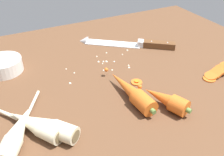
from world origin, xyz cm
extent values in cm
cube|color=brown|center=(0.00, 0.00, -2.00)|extent=(120.00, 90.00, 4.00)
cube|color=silver|center=(11.15, 19.72, 0.25)|extent=(18.66, 15.49, 0.50)
cone|color=silver|center=(2.18, 26.43, 0.25)|extent=(4.77, 4.97, 3.96)
cube|color=silver|center=(19.17, 13.74, 1.10)|extent=(3.36, 3.55, 2.20)
cube|color=brown|center=(24.38, 9.85, 1.10)|extent=(10.49, 8.82, 2.20)
sphere|color=silver|center=(22.13, 11.53, 2.20)|extent=(0.50, 0.50, 0.50)
sphere|color=silver|center=(26.62, 8.18, 2.20)|extent=(0.50, 0.50, 0.50)
cylinder|color=#D6601E|center=(1.70, -15.59, 2.10)|extent=(4.66, 6.46, 4.20)
cone|color=#D6601E|center=(1.12, -8.23, 2.10)|extent=(5.12, 15.03, 3.99)
sphere|color=#D6601E|center=(0.35, 1.78, 2.10)|extent=(1.20, 1.20, 1.20)
cylinder|color=#5B7F3D|center=(1.98, -19.25, 2.10)|extent=(1.27, 1.09, 1.20)
cylinder|color=#D6601E|center=(8.53, -20.28, 2.10)|extent=(5.39, 5.29, 4.20)
cone|color=#D6601E|center=(6.75, -15.79, 2.10)|extent=(7.28, 10.45, 3.99)
sphere|color=#D6601E|center=(4.32, -9.69, 2.10)|extent=(1.20, 1.20, 1.20)
cylinder|color=#5B7F3D|center=(9.50, -22.71, 2.10)|extent=(1.48, 1.37, 1.20)
cylinder|color=beige|center=(-20.86, -14.96, 2.00)|extent=(6.24, 6.55, 4.00)
cone|color=beige|center=(-24.94, -9.00, 2.00)|extent=(8.36, 9.78, 3.80)
cylinder|color=beige|center=(-29.13, -2.89, 1.10)|extent=(6.23, 8.65, 0.70)
cylinder|color=brown|center=(-19.39, -17.11, 2.00)|extent=(2.48, 1.83, 2.80)
cylinder|color=beige|center=(-29.31, -16.20, 2.00)|extent=(6.03, 6.56, 4.00)
cone|color=beige|center=(-25.81, -9.74, 2.00)|extent=(7.81, 10.08, 3.80)
cylinder|color=beige|center=(-22.23, -3.12, 1.10)|extent=(5.45, 9.28, 0.70)
cylinder|color=beige|center=(-18.17, -16.38, 2.00)|extent=(6.48, 6.69, 4.00)
cone|color=beige|center=(-22.85, -10.59, 2.00)|extent=(8.95, 9.81, 3.80)
cylinder|color=beige|center=(-27.65, -4.65, 1.10)|extent=(7.03, 8.46, 0.70)
cylinder|color=brown|center=(-16.49, -18.47, 2.00)|extent=(2.37, 1.99, 2.80)
cylinder|color=#D6601E|center=(25.81, -13.04, 0.35)|extent=(3.62, 3.62, 0.70)
cylinder|color=#D6601E|center=(26.77, -12.56, 0.60)|extent=(3.71, 3.65, 1.71)
cylinder|color=#D6601E|center=(27.81, -12.58, 0.84)|extent=(3.66, 3.60, 1.77)
cylinder|color=#D6601E|center=(28.38, -12.60, 1.08)|extent=(3.46, 3.43, 2.05)
cylinder|color=#D6601E|center=(29.43, -12.39, 1.33)|extent=(3.49, 3.46, 2.07)
cylinder|color=#D6601E|center=(30.66, -12.30, 1.57)|extent=(3.75, 3.77, 2.37)
cylinder|color=#D6601E|center=(31.46, -12.24, 1.82)|extent=(3.41, 3.38, 2.09)
cylinder|color=#D6601E|center=(6.12, -5.24, 0.35)|extent=(3.17, 3.17, 0.70)
cylinder|color=orange|center=(6.12, -5.24, 0.62)|extent=(1.33, 1.33, 0.16)
cylinder|color=white|center=(-26.40, 17.74, 2.00)|extent=(11.00, 11.00, 4.00)
cylinder|color=#BCBCB8|center=(-26.40, 17.74, 2.48)|extent=(8.80, 8.80, 2.80)
sphere|color=silver|center=(6.05, 14.45, 0.27)|extent=(0.54, 0.54, 0.54)
sphere|color=silver|center=(8.16, 2.72, 0.33)|extent=(0.66, 0.66, 0.66)
sphere|color=silver|center=(-9.46, 10.61, 0.22)|extent=(0.44, 0.44, 0.44)
sphere|color=silver|center=(1.16, 10.16, 0.35)|extent=(0.69, 0.69, 0.69)
sphere|color=silver|center=(13.31, 12.96, 0.32)|extent=(0.64, 0.64, 0.64)
sphere|color=silver|center=(2.63, 9.61, 0.31)|extent=(0.61, 0.61, 0.61)
sphere|color=silver|center=(1.89, 8.62, 0.21)|extent=(0.42, 0.42, 0.42)
sphere|color=silver|center=(10.37, 11.02, 0.26)|extent=(0.51, 0.51, 0.51)
sphere|color=silver|center=(-10.83, 2.77, 0.35)|extent=(0.71, 0.71, 0.71)
sphere|color=silver|center=(8.71, 3.95, 0.27)|extent=(0.54, 0.54, 0.54)
sphere|color=silver|center=(5.74, 8.07, 0.28)|extent=(0.56, 0.56, 0.56)
sphere|color=silver|center=(0.53, 4.68, 0.34)|extent=(0.68, 0.68, 0.68)
sphere|color=silver|center=(3.50, 9.14, 0.39)|extent=(0.78, 0.78, 0.78)
sphere|color=silver|center=(2.04, 13.59, 0.25)|extent=(0.50, 0.50, 0.50)
sphere|color=silver|center=(-8.00, 7.36, 0.25)|extent=(0.49, 0.49, 0.49)
sphere|color=silver|center=(2.88, 3.77, 0.28)|extent=(0.56, 0.56, 0.56)
camera|label=1|loc=(-25.56, -53.60, 40.36)|focal=39.92mm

